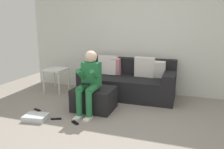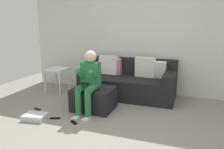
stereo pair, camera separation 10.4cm
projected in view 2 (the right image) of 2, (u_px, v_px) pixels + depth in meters
ground_plane at (105, 131)px, 3.34m from camera, size 7.25×7.25×0.00m
wall_back at (141, 34)px, 5.08m from camera, size 5.58×0.10×2.75m
couch_sectional at (128, 82)px, 4.95m from camera, size 2.06×0.93×0.90m
ottoman at (94, 99)px, 4.18m from camera, size 0.74×0.61×0.42m
person_seated at (88, 79)px, 3.93m from camera, size 0.34×0.62×1.13m
storage_bin at (35, 117)px, 3.77m from camera, size 0.42×0.33×0.09m
side_table at (57, 72)px, 5.31m from camera, size 0.47×0.52×0.55m
remote_near_ottoman at (74, 122)px, 3.62m from camera, size 0.16×0.14×0.02m
remote_by_storage_bin at (55, 118)px, 3.78m from camera, size 0.18×0.11×0.02m
remote_under_side_table at (37, 109)px, 4.20m from camera, size 0.17×0.09×0.02m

